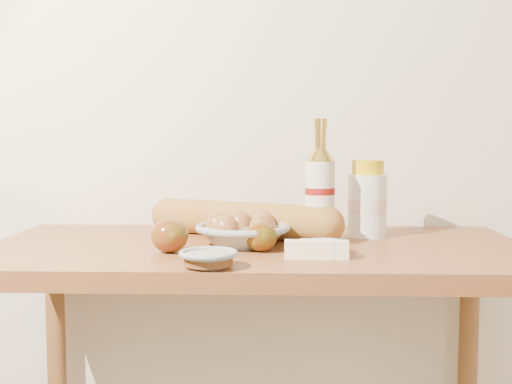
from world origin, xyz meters
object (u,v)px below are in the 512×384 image
bourbon_bottle (320,192)px  table (256,299)px  egg_bowl (242,232)px  baguette (243,220)px  cream_bottle (367,201)px

bourbon_bottle → table: bearing=-172.3°
bourbon_bottle → egg_bowl: bearing=-170.1°
table → baguette: 0.20m
bourbon_bottle → egg_bowl: 0.20m
table → cream_bottle: 0.36m
bourbon_bottle → cream_bottle: bourbon_bottle is taller
cream_bottle → baguette: bearing=-163.1°
cream_bottle → egg_bowl: 0.33m
table → egg_bowl: egg_bowl is taller
table → baguette: size_ratio=2.42×
bourbon_bottle → baguette: (-0.18, 0.06, -0.07)m
table → cream_bottle: size_ratio=6.53×
bourbon_bottle → cream_bottle: (0.12, 0.07, -0.03)m
baguette → table: bearing=-47.3°
table → baguette: baguette is taller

